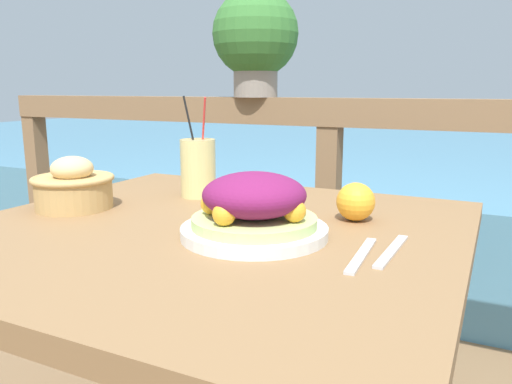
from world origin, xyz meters
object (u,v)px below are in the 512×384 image
Objects in this scene: potted_plant at (256,37)px; bread_basket at (73,187)px; salad_plate at (254,210)px; drink_glass at (198,168)px.

bread_basket is at bearing -95.64° from potted_plant.
salad_plate is 0.96m from potted_plant.
bread_basket is at bearing -128.72° from drink_glass.
potted_plant is at bearing 84.36° from bread_basket.
salad_plate is 0.75× the size of potted_plant.
drink_glass is 1.37× the size of bread_basket.
salad_plate and bread_basket have the same top height.
potted_plant is at bearing 115.94° from salad_plate.
drink_glass is 0.66m from potted_plant.
drink_glass is at bearing 137.95° from salad_plate.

